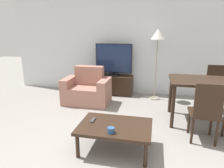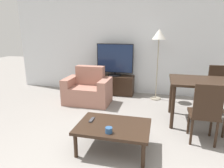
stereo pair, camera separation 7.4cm
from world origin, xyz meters
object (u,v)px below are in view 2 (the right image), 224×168
at_px(coffee_table, 113,128).
at_px(dining_chair_far, 218,86).
at_px(remote_primary, 92,120).
at_px(tv, 115,60).
at_px(floor_lamp, 159,39).
at_px(armchair, 88,90).
at_px(dining_table, 214,86).
at_px(tv_stand, 115,85).
at_px(dining_chair_near, 205,111).
at_px(cup_white_near, 109,130).

xyz_separation_m(coffee_table, dining_chair_far, (1.72, 1.89, 0.17)).
relative_size(coffee_table, remote_primary, 6.48).
bearing_deg(tv, floor_lamp, -8.86).
bearing_deg(armchair, dining_table, -11.19).
distance_m(tv_stand, dining_chair_near, 2.66).
xyz_separation_m(tv_stand, dining_chair_near, (1.76, -1.98, 0.26)).
relative_size(armchair, dining_chair_near, 1.10).
xyz_separation_m(coffee_table, dining_chair_near, (1.21, 0.46, 0.17)).
xyz_separation_m(dining_chair_near, cup_white_near, (-1.22, -0.68, -0.10)).
xyz_separation_m(tv, dining_table, (2.01, -1.26, -0.19)).
bearing_deg(remote_primary, dining_chair_near, 14.52).
xyz_separation_m(dining_table, dining_chair_far, (0.25, 0.71, -0.18)).
distance_m(armchair, dining_table, 2.53).
relative_size(armchair, dining_table, 0.69).
distance_m(tv_stand, coffee_table, 2.51).
relative_size(dining_chair_near, cup_white_near, 10.20).
xyz_separation_m(armchair, dining_chair_far, (2.70, 0.23, 0.21)).
height_order(dining_table, remote_primary, dining_table).
bearing_deg(armchair, remote_primary, -67.77).
bearing_deg(dining_chair_near, cup_white_near, -150.88).
height_order(dining_table, floor_lamp, floor_lamp).
height_order(dining_chair_far, cup_white_near, dining_chair_far).
bearing_deg(floor_lamp, dining_chair_far, -17.63).
relative_size(tv, floor_lamp, 0.56).
relative_size(coffee_table, cup_white_near, 10.87).
height_order(dining_chair_far, floor_lamp, floor_lamp).
relative_size(coffee_table, dining_chair_near, 1.07).
distance_m(dining_table, cup_white_near, 2.05).
distance_m(dining_chair_near, remote_primary, 1.60).
bearing_deg(dining_chair_near, coffee_table, -159.08).
bearing_deg(armchair, cup_white_near, -62.58).
bearing_deg(cup_white_near, floor_lamp, 78.57).
height_order(tv, floor_lamp, floor_lamp).
height_order(dining_table, cup_white_near, dining_table).
bearing_deg(tv_stand, tv, -90.00).
xyz_separation_m(coffee_table, floor_lamp, (0.50, 2.28, 1.07)).
relative_size(tv, cup_white_near, 10.23).
relative_size(armchair, remote_primary, 6.69).
xyz_separation_m(remote_primary, cup_white_near, (0.32, -0.28, 0.03)).
bearing_deg(coffee_table, remote_primary, 168.88).
bearing_deg(remote_primary, armchair, 112.23).
height_order(tv, dining_chair_far, tv).
relative_size(armchair, coffee_table, 1.03).
relative_size(tv_stand, coffee_table, 0.99).
bearing_deg(dining_chair_near, tv, 131.58).
height_order(armchair, remote_primary, armchair).
height_order(armchair, cup_white_near, armchair).
distance_m(armchair, coffee_table, 1.93).
relative_size(tv_stand, floor_lamp, 0.59).
bearing_deg(armchair, floor_lamp, 22.68).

